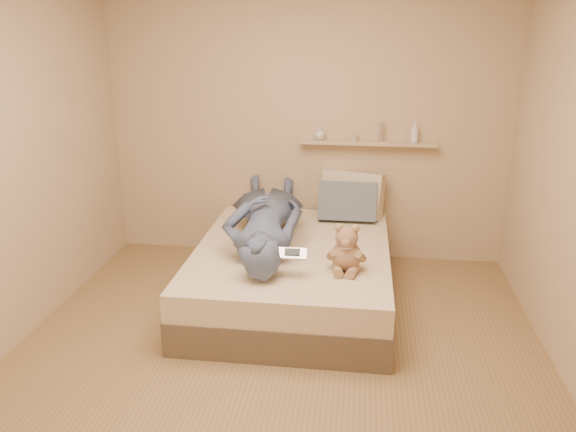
# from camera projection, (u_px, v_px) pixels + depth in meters

# --- Properties ---
(room) EXTENTS (3.80, 3.80, 3.80)m
(room) POSITION_uv_depth(u_px,v_px,m) (273.00, 170.00, 3.22)
(room) COLOR olive
(room) RESTS_ON ground
(bed) EXTENTS (1.50, 1.90, 0.45)m
(bed) POSITION_uv_depth(u_px,v_px,m) (293.00, 273.00, 4.44)
(bed) COLOR brown
(bed) RESTS_ON floor
(game_console) EXTENTS (0.20, 0.09, 0.07)m
(game_console) POSITION_uv_depth(u_px,v_px,m) (292.00, 253.00, 3.80)
(game_console) COLOR silver
(game_console) RESTS_ON bed
(teddy_bear) EXTENTS (0.29, 0.28, 0.35)m
(teddy_bear) POSITION_uv_depth(u_px,v_px,m) (346.00, 251.00, 3.90)
(teddy_bear) COLOR #A4765A
(teddy_bear) RESTS_ON bed
(dark_plush) EXTENTS (0.17, 0.17, 0.25)m
(dark_plush) POSITION_uv_depth(u_px,v_px,m) (253.00, 209.00, 4.91)
(dark_plush) COLOR black
(dark_plush) RESTS_ON bed
(pillow_cream) EXTENTS (0.59, 0.39, 0.42)m
(pillow_cream) POSITION_uv_depth(u_px,v_px,m) (352.00, 194.00, 5.03)
(pillow_cream) COLOR #C3B09A
(pillow_cream) RESTS_ON bed
(pillow_grey) EXTENTS (0.50, 0.25, 0.37)m
(pillow_grey) POSITION_uv_depth(u_px,v_px,m) (347.00, 202.00, 4.91)
(pillow_grey) COLOR slate
(pillow_grey) RESTS_ON bed
(person) EXTENTS (0.79, 1.74, 0.40)m
(person) POSITION_uv_depth(u_px,v_px,m) (265.00, 217.00, 4.43)
(person) COLOR #4C5678
(person) RESTS_ON bed
(wall_shelf) EXTENTS (1.20, 0.12, 0.03)m
(wall_shelf) POSITION_uv_depth(u_px,v_px,m) (367.00, 143.00, 4.94)
(wall_shelf) COLOR tan
(wall_shelf) RESTS_ON wall_back
(shelf_bottles) EXTENTS (0.93, 0.13, 0.18)m
(shelf_bottles) POSITION_uv_depth(u_px,v_px,m) (362.00, 133.00, 4.92)
(shelf_bottles) COLOR silver
(shelf_bottles) RESTS_ON wall_shelf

